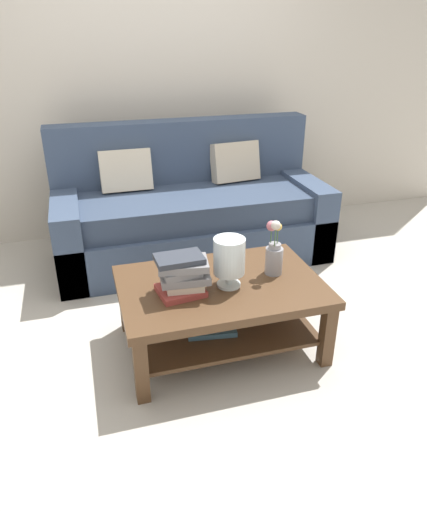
{
  "coord_description": "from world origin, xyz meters",
  "views": [
    {
      "loc": [
        -0.7,
        -2.6,
        1.76
      ],
      "look_at": [
        0.0,
        -0.22,
        0.53
      ],
      "focal_mm": 33.09,
      "sensor_mm": 36.0,
      "label": 1
    }
  ],
  "objects_px": {
    "book_stack_main": "(182,274)",
    "flower_pitcher": "(274,253)",
    "glass_hurricane_vase": "(229,258)",
    "coffee_table": "(220,301)",
    "couch": "(190,213)"
  },
  "relations": [
    {
      "from": "book_stack_main",
      "to": "flower_pitcher",
      "type": "relative_size",
      "value": 0.86
    },
    {
      "from": "glass_hurricane_vase",
      "to": "coffee_table",
      "type": "bearing_deg",
      "value": 135.02
    },
    {
      "from": "couch",
      "to": "book_stack_main",
      "type": "height_order",
      "value": "couch"
    },
    {
      "from": "book_stack_main",
      "to": "coffee_table",
      "type": "bearing_deg",
      "value": 10.87
    },
    {
      "from": "coffee_table",
      "to": "glass_hurricane_vase",
      "type": "xyz_separation_m",
      "value": [
        0.04,
        -0.04,
        0.29
      ]
    },
    {
      "from": "glass_hurricane_vase",
      "to": "flower_pitcher",
      "type": "relative_size",
      "value": 0.83
    },
    {
      "from": "couch",
      "to": "flower_pitcher",
      "type": "xyz_separation_m",
      "value": [
        0.19,
        -1.28,
        0.2
      ]
    },
    {
      "from": "coffee_table",
      "to": "flower_pitcher",
      "type": "distance_m",
      "value": 0.42
    },
    {
      "from": "couch",
      "to": "glass_hurricane_vase",
      "type": "height_order",
      "value": "couch"
    },
    {
      "from": "glass_hurricane_vase",
      "to": "flower_pitcher",
      "type": "height_order",
      "value": "flower_pitcher"
    },
    {
      "from": "couch",
      "to": "flower_pitcher",
      "type": "height_order",
      "value": "couch"
    },
    {
      "from": "couch",
      "to": "coffee_table",
      "type": "height_order",
      "value": "couch"
    },
    {
      "from": "flower_pitcher",
      "to": "couch",
      "type": "bearing_deg",
      "value": 98.5
    },
    {
      "from": "book_stack_main",
      "to": "glass_hurricane_vase",
      "type": "bearing_deg",
      "value": 1.0
    },
    {
      "from": "flower_pitcher",
      "to": "coffee_table",
      "type": "bearing_deg",
      "value": -175.38
    }
  ]
}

